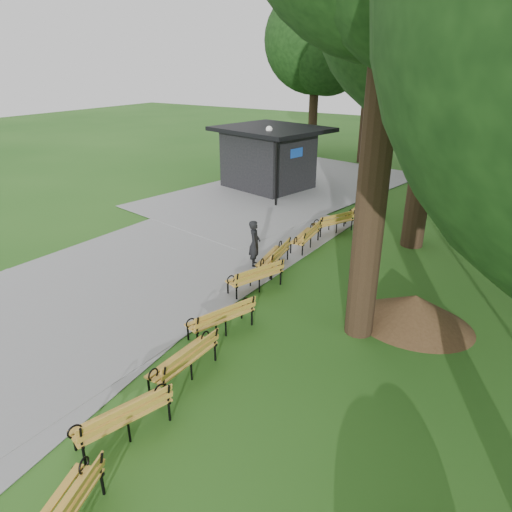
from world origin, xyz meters
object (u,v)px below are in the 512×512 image
Objects in this scene: bench_1 at (122,416)px; bench_2 at (183,359)px; dirt_mound at (414,310)px; bench_3 at (220,317)px; kiosk at (268,158)px; bench_6 at (305,236)px; bench_8 at (358,210)px; lamp_post at (269,147)px; person at (255,244)px; bench_5 at (273,256)px; bench_4 at (255,276)px; bench_7 at (333,222)px.

bench_2 is (-0.20, 1.89, 0.00)m from bench_1.
bench_3 is at bearing -142.66° from dirt_mound.
bench_2 is (6.83, -14.78, -1.17)m from kiosk.
bench_8 is at bearing 167.33° from bench_6.
lamp_post is 1.33× the size of dirt_mound.
person is 0.83× the size of bench_2.
person is 7.92m from bench_1.
bench_2 is at bearing -157.16° from bench_1.
bench_5 is (0.64, 0.11, -0.35)m from person.
bench_4 is at bearing -2.04° from bench_6.
bench_6 is (-1.39, 9.98, 0.00)m from bench_1.
bench_4 reaches higher than dirt_mound.
lamp_post is at bearing -144.24° from bench_6.
lamp_post reaches higher than bench_5.
bench_1 and bench_3 have the same top height.
person is 6.05m from bench_2.
bench_5 is 1.00× the size of bench_7.
bench_1 is 1.00× the size of bench_5.
person is 0.83× the size of bench_8.
kiosk is 16.32m from bench_2.
bench_6 and bench_8 have the same top height.
dirt_mound is 1.36× the size of bench_7.
bench_6 is at bearing -44.78° from person.
dirt_mound is 4.91m from bench_5.
bench_3 is (6.45, -12.93, -1.17)m from kiosk.
bench_2 is at bearing 32.20° from bench_4.
lamp_post reaches higher than bench_6.
kiosk is 2.70× the size of bench_1.
bench_4 is at bearing -152.90° from bench_1.
bench_3 and bench_8 have the same top height.
person is at bearing -127.19° from bench_4.
bench_1 and bench_7 have the same top height.
lamp_post is 1.81× the size of bench_7.
dirt_mound is at bearing 68.71° from bench_5.
lamp_post is 1.81× the size of bench_6.
bench_1 and bench_2 have the same top height.
bench_4 is at bearing -167.16° from bench_2.
dirt_mound is 1.36× the size of bench_5.
bench_2 is 1.88m from bench_3.
person reaches higher than bench_4.
bench_3 is (-3.96, -3.02, 0.03)m from dirt_mound.
kiosk is 1.50× the size of lamp_post.
bench_7 is at bearing 167.19° from bench_5.
person reaches higher than bench_7.
kiosk is 1.99× the size of dirt_mound.
person is 10.33m from kiosk.
kiosk is 12.09m from bench_4.
bench_1 and bench_4 have the same top height.
bench_5 is (-4.81, 0.99, 0.03)m from dirt_mound.
person is 0.31× the size of kiosk.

